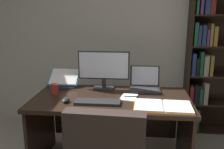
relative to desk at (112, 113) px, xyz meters
name	(u,v)px	position (x,y,z in m)	size (l,w,h in m)	color
wall_back	(115,31)	(-0.07, 1.05, 0.77)	(4.81, 0.12, 2.62)	beige
desk	(112,113)	(0.00, 0.00, 0.00)	(1.55, 0.81, 0.74)	black
bookshelf	(217,46)	(1.25, 0.85, 0.60)	(0.96, 0.27, 2.29)	black
monitor	(104,69)	(-0.11, 0.20, 0.42)	(0.55, 0.16, 0.42)	#232326
laptop	(145,85)	(0.34, 0.21, 0.26)	(0.32, 0.30, 0.24)	#232326
keyboard	(98,102)	(-0.11, -0.25, 0.22)	(0.42, 0.15, 0.02)	#232326
computer_mouse	(66,100)	(-0.41, -0.25, 0.22)	(0.06, 0.10, 0.04)	#232326
reading_stand_with_book	(64,78)	(-0.57, 0.27, 0.29)	(0.34, 0.29, 0.17)	#232326
open_binder	(163,106)	(0.48, -0.30, 0.22)	(0.53, 0.34, 0.02)	orange
notepad	(129,97)	(0.17, -0.07, 0.21)	(0.15, 0.21, 0.01)	white
pen	(131,97)	(0.19, -0.07, 0.22)	(0.01, 0.01, 0.14)	black
coffee_mug	(55,89)	(-0.58, -0.03, 0.26)	(0.08, 0.08, 0.11)	maroon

